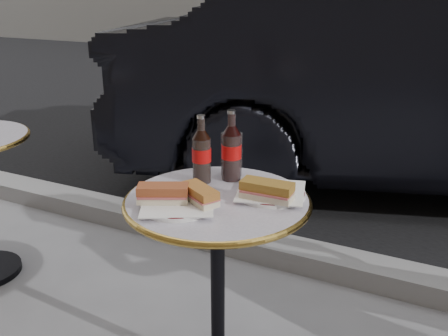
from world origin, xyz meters
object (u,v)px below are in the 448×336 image
at_px(cola_bottle_right, 231,145).
at_px(cola_glass, 231,154).
at_px(bistro_table, 218,292).
at_px(plate_right, 271,193).
at_px(cola_bottle_left, 201,149).
at_px(plate_left, 178,205).

height_order(cola_bottle_right, cola_glass, cola_bottle_right).
xyz_separation_m(bistro_table, plate_right, (0.15, 0.10, 0.37)).
height_order(cola_bottle_left, cola_bottle_right, cola_bottle_right).
height_order(plate_right, cola_bottle_right, cola_bottle_right).
relative_size(bistro_table, plate_right, 3.19).
distance_m(plate_right, cola_bottle_left, 0.29).
bearing_deg(plate_right, cola_bottle_right, 157.93).
bearing_deg(cola_bottle_right, plate_left, -99.18).
distance_m(cola_bottle_left, cola_bottle_right, 0.11).
xyz_separation_m(bistro_table, cola_bottle_right, (-0.03, 0.17, 0.49)).
xyz_separation_m(bistro_table, cola_glass, (-0.05, 0.21, 0.45)).
xyz_separation_m(plate_right, cola_bottle_left, (-0.27, 0.01, 0.12)).
relative_size(plate_right, cola_bottle_left, 0.94).
bearing_deg(cola_bottle_left, plate_right, -1.11).
bearing_deg(cola_glass, plate_right, -28.94).
bearing_deg(plate_right, cola_glass, 151.06).
bearing_deg(cola_bottle_right, cola_bottle_left, -140.33).
relative_size(bistro_table, cola_bottle_left, 3.00).
height_order(bistro_table, plate_right, plate_right).
height_order(plate_right, cola_bottle_left, cola_bottle_left).
relative_size(plate_left, cola_bottle_right, 0.91).
distance_m(bistro_table, cola_bottle_right, 0.52).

